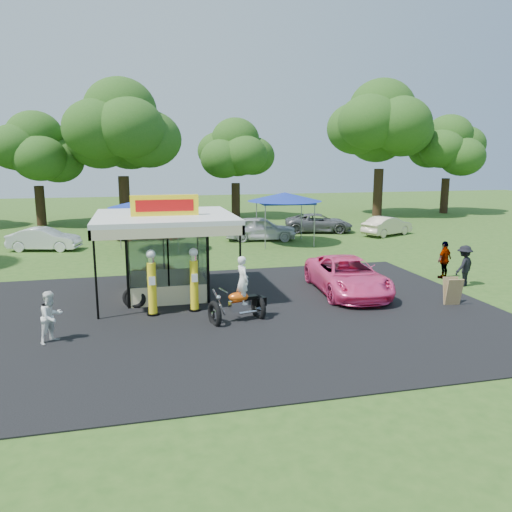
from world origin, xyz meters
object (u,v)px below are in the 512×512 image
at_px(bg_car_b, 148,230).
at_px(bg_car_e, 387,226).
at_px(spectator_east_a, 464,266).
at_px(tent_east, 285,197).
at_px(pink_sedan, 347,276).
at_px(gas_station_kiosk, 166,254).
at_px(motorcycle, 241,295).
at_px(bg_car_d, 319,223).
at_px(kiosk_car, 164,273).
at_px(bg_car_a, 44,239).
at_px(spectator_west, 51,317).
at_px(tent_west, 147,203).
at_px(spectator_east_b, 444,260).
at_px(bg_car_c, 261,228).
at_px(gas_pump_right, 194,281).
at_px(a_frame_sign, 452,292).
at_px(gas_pump_left, 152,284).

xyz_separation_m(bg_car_b, bg_car_e, (16.97, -2.31, 0.03)).
height_order(spectator_east_a, tent_east, tent_east).
bearing_deg(pink_sedan, gas_station_kiosk, 174.31).
relative_size(motorcycle, bg_car_d, 0.47).
height_order(spectator_east_a, bg_car_b, spectator_east_a).
relative_size(kiosk_car, bg_car_a, 0.67).
height_order(motorcycle, bg_car_d, motorcycle).
bearing_deg(spectator_east_a, spectator_west, -17.16).
relative_size(bg_car_a, bg_car_e, 1.01).
height_order(gas_station_kiosk, tent_west, gas_station_kiosk).
distance_m(spectator_east_b, bg_car_c, 13.86).
bearing_deg(kiosk_car, motorcycle, -159.12).
height_order(motorcycle, bg_car_e, motorcycle).
relative_size(gas_pump_right, motorcycle, 1.00).
height_order(gas_station_kiosk, bg_car_b, gas_station_kiosk).
bearing_deg(kiosk_car, pink_sedan, -115.67).
xyz_separation_m(a_frame_sign, bg_car_d, (1.83, 19.25, 0.16)).
bearing_deg(kiosk_car, tent_west, 2.86).
relative_size(pink_sedan, bg_car_c, 1.12).
bearing_deg(bg_car_e, pink_sedan, 121.64).
bearing_deg(tent_east, bg_car_d, 46.92).
height_order(spectator_west, bg_car_d, spectator_west).
xyz_separation_m(gas_pump_right, bg_car_a, (-7.46, 14.50, -0.45)).
bearing_deg(bg_car_e, bg_car_a, 66.57).
distance_m(bg_car_e, tent_east, 8.83).
distance_m(kiosk_car, bg_car_e, 19.70).
bearing_deg(spectator_east_b, gas_pump_left, -15.22).
xyz_separation_m(motorcycle, bg_car_a, (-8.90, 15.97, -0.23)).
height_order(gas_station_kiosk, bg_car_c, gas_station_kiosk).
distance_m(motorcycle, pink_sedan, 5.64).
bearing_deg(gas_pump_left, tent_west, 88.88).
xyz_separation_m(motorcycle, tent_west, (-2.70, 14.16, 1.98)).
distance_m(bg_car_a, bg_car_e, 23.30).
relative_size(bg_car_d, tent_west, 1.10).
relative_size(gas_pump_left, spectator_west, 1.49).
height_order(gas_pump_left, gas_pump_right, gas_pump_left).
bearing_deg(tent_east, gas_pump_right, -119.31).
bearing_deg(kiosk_car, bg_car_e, -57.89).
xyz_separation_m(gas_pump_right, tent_west, (-1.27, 12.70, 1.76)).
bearing_deg(bg_car_c, bg_car_e, -80.73).
bearing_deg(a_frame_sign, tent_east, 106.57).
distance_m(motorcycle, a_frame_sign, 8.28).
bearing_deg(tent_west, pink_sedan, -56.39).
distance_m(spectator_east_a, tent_east, 13.38).
bearing_deg(a_frame_sign, gas_pump_right, 178.86).
relative_size(pink_sedan, bg_car_b, 1.18).
bearing_deg(pink_sedan, bg_car_b, 119.67).
distance_m(kiosk_car, bg_car_c, 12.71).
height_order(spectator_west, spectator_east_a, spectator_east_a).
bearing_deg(bg_car_d, gas_station_kiosk, 156.25).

